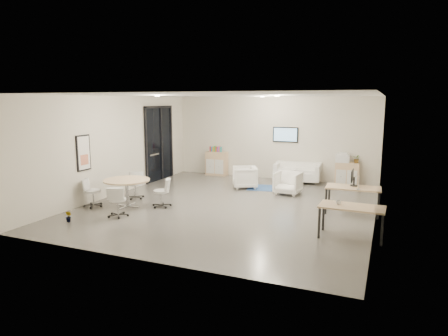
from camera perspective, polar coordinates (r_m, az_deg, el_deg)
name	(u,v)px	position (r m, az deg, el deg)	size (l,w,h in m)	color
room_shell	(231,151)	(11.53, 0.99, 2.39)	(9.60, 10.60, 4.80)	#575450
glass_door	(159,141)	(15.55, -9.24, 3.78)	(0.09, 1.90, 2.85)	black
artwork	(83,153)	(12.28, -19.44, 2.03)	(0.05, 0.54, 1.04)	black
wall_tv	(285,135)	(15.60, 8.77, 4.73)	(0.98, 0.06, 0.58)	black
ceiling_spots	(235,96)	(12.29, 1.58, 10.22)	(3.14, 4.14, 0.03)	#FFEAC6
sideboard_left	(217,163)	(16.45, -1.05, 0.65)	(0.86, 0.45, 0.97)	tan
sideboard_right	(347,174)	(15.20, 17.17, -0.80)	(0.83, 0.40, 0.83)	tan
books	(216,149)	(16.39, -1.19, 2.72)	(0.50, 0.14, 0.22)	red
printer	(342,158)	(15.13, 16.56, 1.41)	(0.52, 0.45, 0.34)	white
loveseat	(297,173)	(15.28, 10.40, -0.73)	(1.77, 0.99, 0.63)	white
blue_rug	(270,188)	(14.15, 6.62, -2.86)	(1.55, 1.03, 0.01)	#304C93
armchair_left	(245,176)	(14.08, 2.97, -1.17)	(0.81, 0.76, 0.83)	white
armchair_right	(288,182)	(13.28, 9.13, -1.98)	(0.79, 0.74, 0.81)	white
desk_rear	(353,190)	(11.36, 17.97, -2.97)	(1.45, 0.76, 0.74)	tan
desk_front	(352,209)	(9.37, 17.78, -5.64)	(1.43, 0.75, 0.73)	tan
monitor	(353,177)	(11.45, 17.91, -1.27)	(0.20, 0.50, 0.44)	black
round_table	(127,182)	(11.85, -13.74, -1.98)	(1.32, 1.32, 0.81)	tan
meeting_chairs	(127,193)	(11.91, -13.68, -3.46)	(2.60, 2.60, 0.82)	white
plant_cabinet	(357,160)	(15.08, 18.46, 1.14)	(0.28, 0.32, 0.25)	#3F7F3F
plant_floor	(69,220)	(10.95, -21.28, -6.88)	(0.16, 0.30, 0.13)	#3F7F3F
cup	(338,202)	(9.39, 16.04, -4.68)	(0.11, 0.09, 0.11)	white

